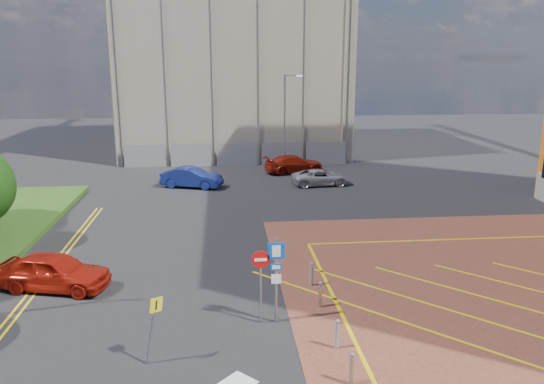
{
  "coord_description": "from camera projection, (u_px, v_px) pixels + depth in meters",
  "views": [
    {
      "loc": [
        -1.31,
        -16.35,
        9.3
      ],
      "look_at": [
        0.63,
        3.89,
        4.14
      ],
      "focal_mm": 35.0,
      "sensor_mm": 36.0,
      "label": 1
    }
  ],
  "objects": [
    {
      "name": "ground",
      "position": [
        265.0,
        337.0,
        18.19
      ],
      "size": [
        140.0,
        140.0,
        0.0
      ],
      "primitive_type": "plane",
      "color": "black",
      "rests_on": "ground"
    },
    {
      "name": "lamp_back",
      "position": [
        286.0,
        118.0,
        44.51
      ],
      "size": [
        1.53,
        0.16,
        8.0
      ],
      "color": "#9EA0A8",
      "rests_on": "ground"
    },
    {
      "name": "sign_cluster",
      "position": [
        270.0,
        272.0,
        18.69
      ],
      "size": [
        1.17,
        0.12,
        3.2
      ],
      "color": "#9EA0A8",
      "rests_on": "ground"
    },
    {
      "name": "warning_sign",
      "position": [
        153.0,
        322.0,
        16.26
      ],
      "size": [
        0.66,
        0.4,
        2.25
      ],
      "color": "#9EA0A8",
      "rests_on": "ground"
    },
    {
      "name": "bollard_row",
      "position": [
        342.0,
        347.0,
        16.68
      ],
      "size": [
        0.14,
        11.14,
        0.9
      ],
      "color": "#9EA0A8",
      "rests_on": "forecourt"
    },
    {
      "name": "construction_building",
      "position": [
        232.0,
        41.0,
        54.07
      ],
      "size": [
        21.2,
        19.2,
        22.0
      ],
      "primitive_type": "cube",
      "color": "gray",
      "rests_on": "ground"
    },
    {
      "name": "construction_fence",
      "position": [
        248.0,
        154.0,
        46.98
      ],
      "size": [
        21.6,
        0.06,
        2.0
      ],
      "primitive_type": "cube",
      "color": "gray",
      "rests_on": "ground"
    },
    {
      "name": "car_red_left",
      "position": [
        54.0,
        271.0,
        21.78
      ],
      "size": [
        4.86,
        2.91,
        1.55
      ],
      "primitive_type": "imported",
      "rotation": [
        0.0,
        0.0,
        1.32
      ],
      "color": "#AE1B0E",
      "rests_on": "ground"
    },
    {
      "name": "car_blue_back",
      "position": [
        192.0,
        177.0,
        39.0
      ],
      "size": [
        4.75,
        2.9,
        1.48
      ],
      "primitive_type": "imported",
      "rotation": [
        0.0,
        0.0,
        1.25
      ],
      "color": "navy",
      "rests_on": "ground"
    },
    {
      "name": "car_red_back",
      "position": [
        294.0,
        164.0,
        44.08
      ],
      "size": [
        5.32,
        3.29,
        1.44
      ],
      "primitive_type": "imported",
      "rotation": [
        0.0,
        0.0,
        1.85
      ],
      "color": "#991C0D",
      "rests_on": "ground"
    },
    {
      "name": "car_silver_back",
      "position": [
        321.0,
        177.0,
        39.72
      ],
      "size": [
        4.48,
        2.41,
        1.2
      ],
      "primitive_type": "imported",
      "rotation": [
        0.0,
        0.0,
        1.67
      ],
      "color": "#BABAC2",
      "rests_on": "ground"
    }
  ]
}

